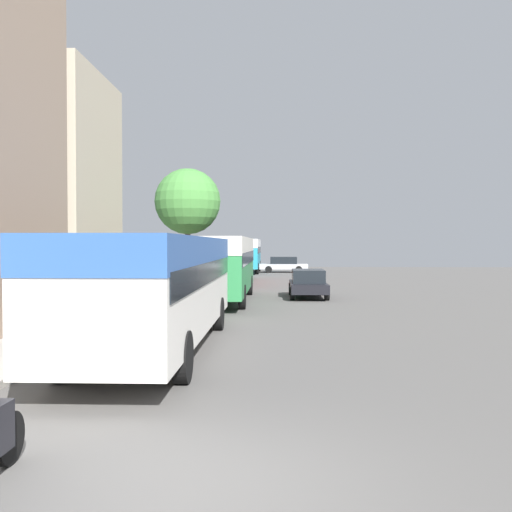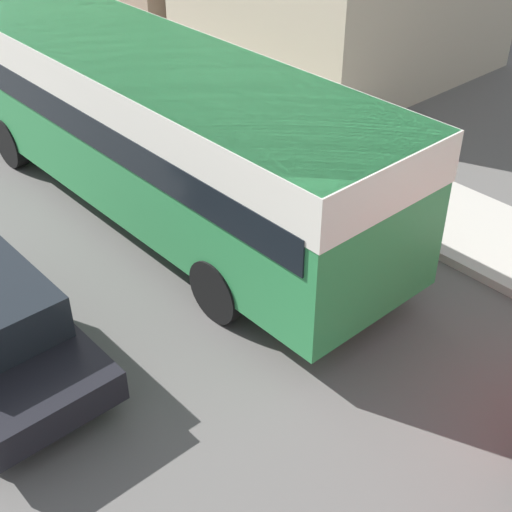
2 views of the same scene
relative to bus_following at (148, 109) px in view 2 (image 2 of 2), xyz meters
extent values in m
cylinder|color=black|center=(-1.55, -8.83, -1.42)|extent=(0.28, 1.00, 1.00)
cube|color=#2D8447|center=(0.00, 0.00, -0.20)|extent=(2.58, 10.51, 2.43)
cube|color=silver|center=(0.00, 0.00, 0.65)|extent=(2.61, 10.56, 0.73)
cube|color=black|center=(0.00, 0.00, 0.11)|extent=(2.63, 10.09, 0.54)
cylinder|color=black|center=(-1.19, 3.26, -1.42)|extent=(0.28, 1.00, 1.00)
cylinder|color=black|center=(1.19, 3.26, -1.42)|extent=(0.28, 1.00, 1.00)
cylinder|color=black|center=(-1.19, -3.26, -1.42)|extent=(0.28, 1.00, 1.00)
cylinder|color=black|center=(1.19, -3.26, -1.42)|extent=(0.28, 1.00, 1.00)
cylinder|color=black|center=(3.33, 3.21, -1.60)|extent=(0.22, 0.64, 0.64)
camera|label=1|loc=(2.55, -26.17, 0.72)|focal=40.00mm
camera|label=2|loc=(6.26, 9.71, 4.89)|focal=50.00mm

